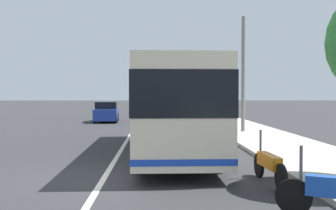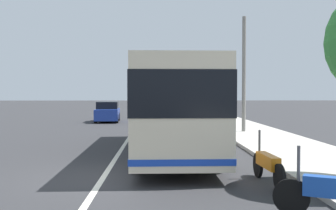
% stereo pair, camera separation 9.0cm
% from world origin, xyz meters
% --- Properties ---
extents(ground_plane, '(220.00, 220.00, 0.00)m').
position_xyz_m(ground_plane, '(0.00, 0.00, 0.00)').
color(ground_plane, '#2D2D30').
extents(sidewalk_curb, '(110.00, 3.60, 0.14)m').
position_xyz_m(sidewalk_curb, '(10.00, -6.65, 0.07)').
color(sidewalk_curb, '#B2ADA3').
rests_on(sidewalk_curb, ground).
extents(lane_divider_line, '(110.00, 0.16, 0.01)m').
position_xyz_m(lane_divider_line, '(10.00, 0.00, 0.00)').
color(lane_divider_line, silver).
rests_on(lane_divider_line, ground).
extents(coach_bus, '(11.32, 2.74, 3.23)m').
position_xyz_m(coach_bus, '(4.34, -1.94, 1.85)').
color(coach_bus, beige).
rests_on(coach_bus, ground).
extents(motorcycle_nearest_curb, '(2.26, 0.30, 1.27)m').
position_xyz_m(motorcycle_nearest_curb, '(-0.93, -4.13, 0.48)').
color(motorcycle_nearest_curb, black).
rests_on(motorcycle_nearest_curb, ground).
extents(car_far_distant, '(4.17, 1.96, 1.57)m').
position_xyz_m(car_far_distant, '(20.30, 2.46, 0.75)').
color(car_far_distant, navy).
rests_on(car_far_distant, ground).
extents(car_behind_bus, '(4.29, 2.10, 1.43)m').
position_xyz_m(car_behind_bus, '(19.03, -1.52, 0.69)').
color(car_behind_bus, silver).
rests_on(car_behind_bus, ground).
extents(car_side_street, '(4.65, 2.02, 1.46)m').
position_xyz_m(car_side_street, '(29.29, -1.56, 0.70)').
color(car_side_street, silver).
rests_on(car_side_street, ground).
extents(utility_pole, '(0.21, 0.21, 6.41)m').
position_xyz_m(utility_pole, '(11.03, -6.16, 3.21)').
color(utility_pole, slate).
rests_on(utility_pole, ground).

